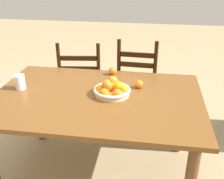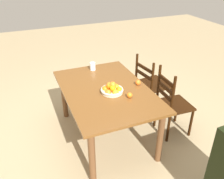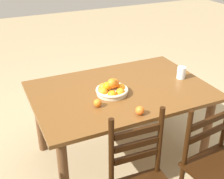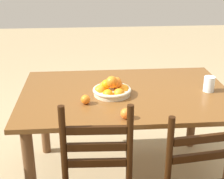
{
  "view_description": "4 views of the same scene",
  "coord_description": "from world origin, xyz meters",
  "px_view_note": "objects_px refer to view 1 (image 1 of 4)",
  "views": [
    {
      "loc": [
        0.38,
        -1.75,
        1.64
      ],
      "look_at": [
        0.11,
        0.04,
        0.77
      ],
      "focal_mm": 43.85,
      "sensor_mm": 36.0,
      "label": 1
    },
    {
      "loc": [
        2.44,
        -0.92,
        2.19
      ],
      "look_at": [
        0.11,
        0.04,
        0.77
      ],
      "focal_mm": 38.58,
      "sensor_mm": 36.0,
      "label": 2
    },
    {
      "loc": [
        1.03,
        2.05,
        1.94
      ],
      "look_at": [
        0.11,
        0.04,
        0.77
      ],
      "focal_mm": 47.68,
      "sensor_mm": 36.0,
      "label": 3
    },
    {
      "loc": [
        0.29,
        2.23,
        1.66
      ],
      "look_at": [
        0.11,
        0.04,
        0.77
      ],
      "focal_mm": 53.37,
      "sensor_mm": 36.0,
      "label": 4
    }
  ],
  "objects_px": {
    "chair_near_window": "(137,85)",
    "fruit_bowl": "(112,89)",
    "drinking_glass": "(20,82)",
    "orange_loose_1": "(112,71)",
    "dining_table": "(97,108)",
    "orange_loose_0": "(139,84)",
    "chair_by_cabinet": "(82,81)"
  },
  "relations": [
    {
      "from": "dining_table",
      "to": "chair_near_window",
      "type": "xyz_separation_m",
      "value": [
        0.25,
        0.84,
        -0.18
      ]
    },
    {
      "from": "chair_by_cabinet",
      "to": "orange_loose_0",
      "type": "distance_m",
      "value": 1.01
    },
    {
      "from": "chair_near_window",
      "to": "drinking_glass",
      "type": "height_order",
      "value": "chair_near_window"
    },
    {
      "from": "dining_table",
      "to": "fruit_bowl",
      "type": "distance_m",
      "value": 0.18
    },
    {
      "from": "chair_by_cabinet",
      "to": "orange_loose_1",
      "type": "height_order",
      "value": "chair_by_cabinet"
    },
    {
      "from": "chair_near_window",
      "to": "orange_loose_0",
      "type": "bearing_deg",
      "value": 96.84
    },
    {
      "from": "chair_by_cabinet",
      "to": "fruit_bowl",
      "type": "distance_m",
      "value": 1.02
    },
    {
      "from": "dining_table",
      "to": "orange_loose_1",
      "type": "xyz_separation_m",
      "value": [
        0.05,
        0.42,
        0.14
      ]
    },
    {
      "from": "chair_near_window",
      "to": "orange_loose_1",
      "type": "distance_m",
      "value": 0.56
    },
    {
      "from": "dining_table",
      "to": "chair_near_window",
      "type": "distance_m",
      "value": 0.9
    },
    {
      "from": "fruit_bowl",
      "to": "orange_loose_1",
      "type": "distance_m",
      "value": 0.39
    },
    {
      "from": "chair_near_window",
      "to": "drinking_glass",
      "type": "xyz_separation_m",
      "value": [
        -0.86,
        -0.81,
        0.34
      ]
    },
    {
      "from": "fruit_bowl",
      "to": "chair_near_window",
      "type": "bearing_deg",
      "value": 79.85
    },
    {
      "from": "fruit_bowl",
      "to": "drinking_glass",
      "type": "relative_size",
      "value": 2.46
    },
    {
      "from": "orange_loose_1",
      "to": "drinking_glass",
      "type": "distance_m",
      "value": 0.77
    },
    {
      "from": "chair_near_window",
      "to": "fruit_bowl",
      "type": "bearing_deg",
      "value": 82.68
    },
    {
      "from": "chair_near_window",
      "to": "fruit_bowl",
      "type": "distance_m",
      "value": 0.88
    },
    {
      "from": "orange_loose_0",
      "to": "drinking_glass",
      "type": "height_order",
      "value": "drinking_glass"
    },
    {
      "from": "dining_table",
      "to": "orange_loose_1",
      "type": "bearing_deg",
      "value": 83.03
    },
    {
      "from": "fruit_bowl",
      "to": "orange_loose_1",
      "type": "bearing_deg",
      "value": 97.89
    },
    {
      "from": "drinking_glass",
      "to": "orange_loose_1",
      "type": "bearing_deg",
      "value": 30.59
    },
    {
      "from": "chair_near_window",
      "to": "orange_loose_0",
      "type": "height_order",
      "value": "chair_near_window"
    },
    {
      "from": "fruit_bowl",
      "to": "drinking_glass",
      "type": "height_order",
      "value": "fruit_bowl"
    },
    {
      "from": "fruit_bowl",
      "to": "drinking_glass",
      "type": "bearing_deg",
      "value": -179.55
    },
    {
      "from": "dining_table",
      "to": "drinking_glass",
      "type": "bearing_deg",
      "value": 176.86
    },
    {
      "from": "orange_loose_1",
      "to": "orange_loose_0",
      "type": "bearing_deg",
      "value": -44.25
    },
    {
      "from": "orange_loose_0",
      "to": "drinking_glass",
      "type": "relative_size",
      "value": 0.57
    },
    {
      "from": "chair_near_window",
      "to": "orange_loose_1",
      "type": "relative_size",
      "value": 14.23
    },
    {
      "from": "chair_near_window",
      "to": "fruit_bowl",
      "type": "relative_size",
      "value": 3.49
    },
    {
      "from": "dining_table",
      "to": "drinking_glass",
      "type": "xyz_separation_m",
      "value": [
        -0.61,
        0.03,
        0.16
      ]
    },
    {
      "from": "dining_table",
      "to": "chair_by_cabinet",
      "type": "xyz_separation_m",
      "value": [
        -0.35,
        0.89,
        -0.19
      ]
    },
    {
      "from": "dining_table",
      "to": "chair_by_cabinet",
      "type": "height_order",
      "value": "chair_by_cabinet"
    }
  ]
}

